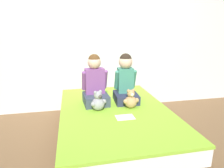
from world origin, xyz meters
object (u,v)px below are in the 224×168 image
(bed, at_px, (115,123))
(child_on_right, at_px, (126,81))
(child_on_left, at_px, (95,84))
(sign_card, at_px, (125,117))
(teddy_bear_held_by_right_child, at_px, (131,100))
(teddy_bear_held_by_left_child, at_px, (98,102))

(bed, bearing_deg, child_on_right, 52.23)
(child_on_left, height_order, sign_card, child_on_left)
(child_on_right, distance_m, teddy_bear_held_by_right_child, 0.32)
(bed, xyz_separation_m, teddy_bear_held_by_right_child, (0.21, 0.00, 0.31))
(teddy_bear_held_by_left_child, distance_m, sign_card, 0.40)
(bed, relative_size, child_on_right, 3.01)
(teddy_bear_held_by_right_child, bearing_deg, teddy_bear_held_by_left_child, 173.43)
(teddy_bear_held_by_left_child, distance_m, teddy_bear_held_by_right_child, 0.42)
(child_on_left, height_order, teddy_bear_held_by_left_child, child_on_left)
(child_on_right, height_order, teddy_bear_held_by_left_child, child_on_right)
(bed, bearing_deg, teddy_bear_held_by_left_child, 176.71)
(child_on_left, bearing_deg, child_on_right, -3.23)
(teddy_bear_held_by_left_child, bearing_deg, child_on_right, 6.48)
(teddy_bear_held_by_left_child, relative_size, teddy_bear_held_by_right_child, 1.02)
(child_on_right, xyz_separation_m, sign_card, (-0.15, -0.53, -0.28))
(bed, height_order, child_on_right, child_on_right)
(child_on_left, height_order, child_on_right, child_on_left)
(teddy_bear_held_by_right_child, distance_m, sign_card, 0.32)
(sign_card, bearing_deg, bed, 102.70)
(teddy_bear_held_by_left_child, bearing_deg, child_on_left, 65.65)
(teddy_bear_held_by_left_child, bearing_deg, teddy_bear_held_by_right_child, -26.11)
(child_on_right, height_order, teddy_bear_held_by_right_child, child_on_right)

